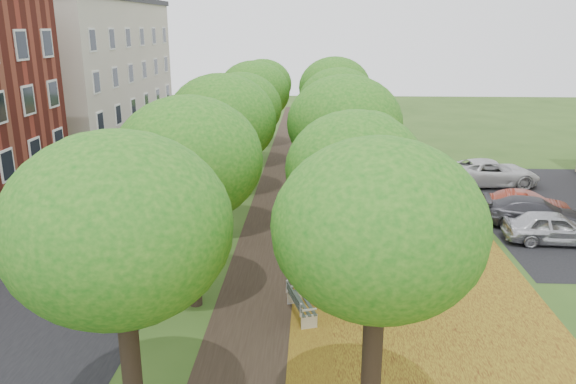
# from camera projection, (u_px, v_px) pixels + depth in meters

# --- Properties ---
(street_asphalt) EXTENTS (8.00, 70.00, 0.01)m
(street_asphalt) POSITION_uv_depth(u_px,v_px,m) (123.00, 210.00, 26.38)
(street_asphalt) COLOR black
(street_asphalt) RESTS_ON ground
(footpath) EXTENTS (3.20, 70.00, 0.01)m
(footpath) POSITION_uv_depth(u_px,v_px,m) (282.00, 213.00, 26.04)
(footpath) COLOR black
(footpath) RESTS_ON ground
(leaf_verge) EXTENTS (7.50, 70.00, 0.01)m
(leaf_verge) POSITION_uv_depth(u_px,v_px,m) (391.00, 214.00, 25.82)
(leaf_verge) COLOR #A4901E
(leaf_verge) RESTS_ON ground
(parking_lot) EXTENTS (9.00, 16.00, 0.01)m
(parking_lot) POSITION_uv_depth(u_px,v_px,m) (570.00, 210.00, 26.40)
(parking_lot) COLOR black
(parking_lot) RESTS_ON ground
(tree_row_west) EXTENTS (4.16, 34.16, 6.38)m
(tree_row_west) POSITION_uv_depth(u_px,v_px,m) (233.00, 114.00, 24.83)
(tree_row_west) COLOR black
(tree_row_west) RESTS_ON ground
(tree_row_east) EXTENTS (4.16, 34.16, 6.38)m
(tree_row_east) POSITION_uv_depth(u_px,v_px,m) (341.00, 115.00, 24.61)
(tree_row_east) COLOR black
(tree_row_east) RESTS_ON ground
(building_cream) EXTENTS (10.30, 20.30, 10.40)m
(building_cream) POSITION_uv_depth(u_px,v_px,m) (72.00, 68.00, 42.54)
(building_cream) COLOR beige
(building_cream) RESTS_ON ground
(bench) EXTENTS (0.98, 1.78, 0.81)m
(bench) POSITION_uv_depth(u_px,v_px,m) (300.00, 303.00, 16.73)
(bench) COLOR #2C372F
(bench) RESTS_ON ground
(car_silver) EXTENTS (3.90, 1.76, 1.30)m
(car_silver) POSITION_uv_depth(u_px,v_px,m) (554.00, 228.00, 22.29)
(car_silver) COLOR silver
(car_silver) RESTS_ON ground
(car_red) EXTENTS (3.90, 2.01, 1.22)m
(car_red) POSITION_uv_depth(u_px,v_px,m) (527.00, 206.00, 25.07)
(car_red) COLOR maroon
(car_red) RESTS_ON ground
(car_grey) EXTENTS (4.59, 2.53, 1.26)m
(car_grey) POSITION_uv_depth(u_px,v_px,m) (536.00, 213.00, 24.11)
(car_grey) COLOR #38373D
(car_grey) RESTS_ON ground
(car_white) EXTENTS (5.22, 2.68, 1.41)m
(car_white) POSITION_uv_depth(u_px,v_px,m) (490.00, 173.00, 30.36)
(car_white) COLOR silver
(car_white) RESTS_ON ground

